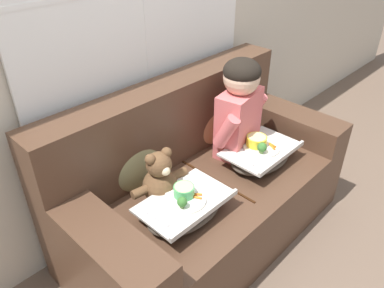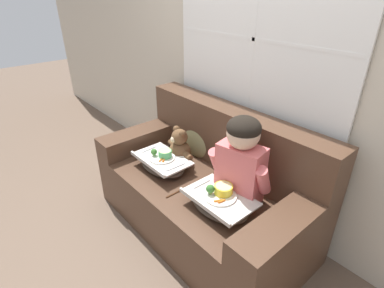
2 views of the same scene
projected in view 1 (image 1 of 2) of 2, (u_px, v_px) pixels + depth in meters
The scene contains 9 objects.
ground_plane at pixel (207, 234), 2.41m from camera, with size 14.00×14.00×0.00m, color brown.
wall_back_with_window at pixel (140, 10), 2.01m from camera, with size 8.00×0.08×2.60m.
couch at pixel (201, 187), 2.26m from camera, with size 1.73×0.87×0.95m.
throw_pillow_behind_child at pixel (214, 118), 2.41m from camera, with size 0.35×0.17×0.36m.
throw_pillow_behind_teddy at pixel (135, 159), 2.02m from camera, with size 0.37×0.18×0.38m.
child_figure at pixel (240, 103), 2.21m from camera, with size 0.45×0.24×0.61m.
teddy_bear at pixel (160, 180), 1.93m from camera, with size 0.33×0.23×0.31m.
lap_tray_child at pixel (260, 154), 2.25m from camera, with size 0.46×0.31×0.18m.
lap_tray_teddy at pixel (185, 207), 1.86m from camera, with size 0.46×0.29×0.17m.
Camera 1 is at (-1.30, -1.12, 1.79)m, focal length 35.00 mm.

